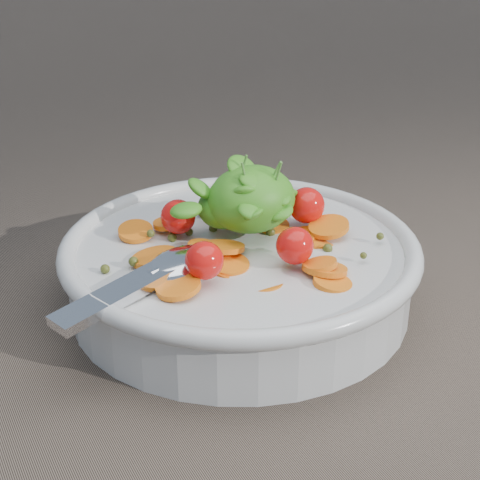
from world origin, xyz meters
name	(u,v)px	position (x,y,z in m)	size (l,w,h in m)	color
ground	(237,308)	(0.00, 0.00, 0.00)	(6.00, 6.00, 0.00)	brown
bowl	(240,267)	(0.01, 0.01, 0.03)	(0.29, 0.27, 0.12)	silver
napkin	(217,219)	(0.06, 0.15, 0.00)	(0.17, 0.15, 0.01)	white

